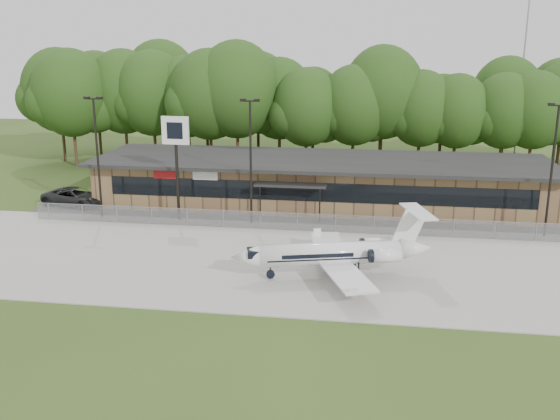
% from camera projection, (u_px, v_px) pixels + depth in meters
% --- Properties ---
extents(ground, '(160.00, 160.00, 0.00)m').
position_uv_depth(ground, '(282.00, 311.00, 34.92)').
color(ground, '#314619').
rests_on(ground, ground).
extents(apron, '(64.00, 18.00, 0.08)m').
position_uv_depth(apron, '(299.00, 262.00, 42.54)').
color(apron, '#9E9B93').
rests_on(apron, ground).
extents(parking_lot, '(50.00, 9.00, 0.06)m').
position_uv_depth(parking_lot, '(315.00, 216.00, 53.51)').
color(parking_lot, '#383835').
rests_on(parking_lot, ground).
extents(terminal, '(41.00, 11.65, 4.30)m').
position_uv_depth(terminal, '(320.00, 181.00, 57.19)').
color(terminal, olive).
rests_on(terminal, ground).
extents(fence, '(46.00, 0.04, 1.52)m').
position_uv_depth(fence, '(310.00, 223.00, 49.02)').
color(fence, gray).
rests_on(fence, ground).
extents(treeline, '(72.00, 12.00, 15.00)m').
position_uv_depth(treeline, '(335.00, 103.00, 73.01)').
color(treeline, '#1B3811').
rests_on(treeline, ground).
extents(radio_mast, '(0.20, 0.20, 25.00)m').
position_uv_depth(radio_mast, '(524.00, 59.00, 74.24)').
color(radio_mast, gray).
rests_on(radio_mast, ground).
extents(light_pole_left, '(1.55, 0.30, 10.23)m').
position_uv_depth(light_pole_left, '(97.00, 148.00, 51.70)').
color(light_pole_left, black).
rests_on(light_pole_left, ground).
extents(light_pole_mid, '(1.55, 0.30, 10.23)m').
position_uv_depth(light_pole_mid, '(251.00, 152.00, 49.81)').
color(light_pole_mid, black).
rests_on(light_pole_mid, ground).
extents(light_pole_right, '(1.55, 0.30, 10.23)m').
position_uv_depth(light_pole_right, '(553.00, 160.00, 46.48)').
color(light_pole_right, black).
rests_on(light_pole_right, ground).
extents(business_jet, '(12.80, 11.50, 4.34)m').
position_uv_depth(business_jet, '(337.00, 254.00, 39.45)').
color(business_jet, white).
rests_on(business_jet, ground).
extents(suv, '(6.54, 4.01, 1.69)m').
position_uv_depth(suv, '(75.00, 197.00, 56.76)').
color(suv, '#27272A').
rests_on(suv, ground).
extents(pole_sign, '(2.29, 0.38, 8.71)m').
position_uv_depth(pole_sign, '(176.00, 142.00, 50.82)').
color(pole_sign, black).
rests_on(pole_sign, ground).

